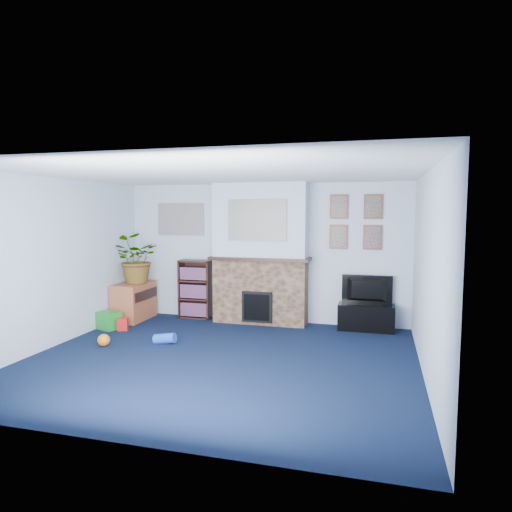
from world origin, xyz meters
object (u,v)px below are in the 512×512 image
(tv_stand, at_px, (366,316))
(television, at_px, (367,290))
(bookshelf, at_px, (196,290))
(sideboard, at_px, (134,300))

(tv_stand, bearing_deg, television, 90.00)
(tv_stand, height_order, television, television)
(bookshelf, bearing_deg, sideboard, -158.20)
(television, height_order, sideboard, television)
(tv_stand, relative_size, bookshelf, 0.85)
(television, distance_m, bookshelf, 3.01)
(tv_stand, height_order, sideboard, sideboard)
(television, relative_size, sideboard, 0.96)
(tv_stand, bearing_deg, sideboard, -175.30)
(bookshelf, height_order, sideboard, bookshelf)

